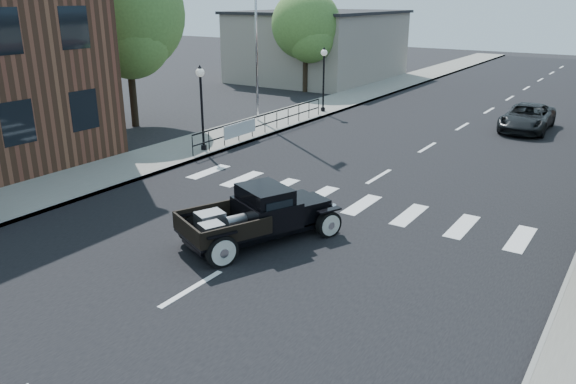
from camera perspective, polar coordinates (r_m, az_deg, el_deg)
The scene contains 14 objects.
ground at distance 15.14m, azimuth -2.02°, elevation -5.25°, with size 120.00×120.00×0.00m, color black.
road at distance 28.10m, azimuth 16.09°, elevation 5.64°, with size 14.00×80.00×0.02m, color black.
road_markings at distance 23.51m, azimuth 12.27°, elevation 3.35°, with size 12.00×60.00×0.06m, color silver, non-canonical shape.
sidewalk_left at distance 31.58m, azimuth 1.21°, elevation 7.97°, with size 3.00×80.00×0.15m, color gray.
low_building_left at distance 45.61m, azimuth 3.14°, elevation 14.53°, with size 10.00×12.00×5.00m, color gray.
railing at distance 26.75m, azimuth -2.37°, elevation 7.13°, with size 0.08×10.00×1.00m, color black, non-canonical shape.
banner at distance 25.20m, azimuth -4.88°, elevation 5.85°, with size 0.04×2.20×0.60m, color silver, non-canonical shape.
lamp_post_b at distance 23.64m, azimuth -8.74°, elevation 8.41°, with size 0.36×0.36×3.51m, color black, non-canonical shape.
lamp_post_c at distance 31.66m, azimuth 3.63°, elevation 11.32°, with size 0.36×0.36×3.51m, color black, non-canonical shape.
flagpole at distance 28.89m, azimuth -3.30°, elevation 18.72°, with size 0.12×0.12×11.70m, color silver.
big_tree_near at distance 29.30m, azimuth -15.93°, elevation 14.41°, with size 5.64×5.64×8.29m, color #497230, non-canonical shape.
big_tree_far at distance 39.13m, azimuth 1.81°, elevation 15.06°, with size 4.62×4.62×6.78m, color #497230, non-canonical shape.
hotrod_pickup at distance 15.01m, azimuth -3.00°, elevation -2.28°, with size 2.08×4.46×1.55m, color black, non-canonical shape.
second_car at distance 30.09m, azimuth 23.13°, elevation 6.94°, with size 2.11×4.57×1.27m, color black.
Camera 1 is at (8.04, -11.18, 6.29)m, focal length 35.00 mm.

